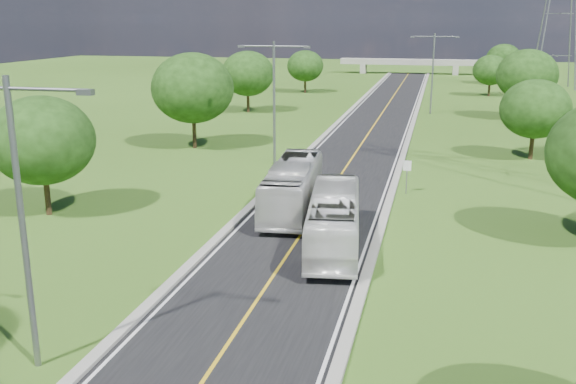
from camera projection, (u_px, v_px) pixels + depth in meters
name	position (u px, v px, depth m)	size (l,w,h in m)	color
ground	(367.00, 136.00, 66.13)	(260.00, 260.00, 0.00)	#345518
road	(373.00, 127.00, 71.76)	(8.00, 150.00, 0.06)	black
curb_left	(336.00, 125.00, 72.68)	(0.50, 150.00, 0.22)	gray
curb_right	(412.00, 127.00, 70.79)	(0.50, 150.00, 0.22)	gray
speed_limit_sign	(407.00, 171.00, 43.87)	(0.55, 0.09, 2.40)	slate
overpass	(409.00, 63.00, 140.65)	(30.00, 3.00, 3.20)	gray
streetlight_near_left	(20.00, 202.00, 20.82)	(5.90, 0.25, 10.00)	slate
streetlight_mid_left	(274.00, 92.00, 51.82)	(5.90, 0.25, 10.00)	slate
streetlight_far_right	(433.00, 66.00, 80.15)	(5.90, 0.25, 10.00)	slate
power_tower_far	(560.00, 5.00, 108.36)	(9.00, 6.40, 28.00)	slate
tree_lb	(42.00, 140.00, 38.41)	(6.30, 6.30, 7.33)	black
tree_lc	(193.00, 88.00, 58.61)	(7.56, 7.56, 8.79)	black
tree_ld	(248.00, 74.00, 81.77)	(6.72, 6.72, 7.82)	black
tree_le	(305.00, 66.00, 103.92)	(5.88, 5.88, 6.84)	black
tree_rc	(535.00, 109.00, 54.15)	(5.88, 5.88, 6.84)	black
tree_rd	(527.00, 75.00, 76.01)	(7.14, 7.14, 8.30)	black
tree_re	(491.00, 70.00, 99.43)	(5.46, 5.46, 6.35)	black
tree_rf	(504.00, 59.00, 117.28)	(6.30, 6.30, 7.33)	black
bus_outbound	(334.00, 220.00, 33.44)	(2.49, 10.65, 2.97)	silver
bus_inbound	(293.00, 186.00, 39.88)	(2.60, 11.11, 3.09)	silver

